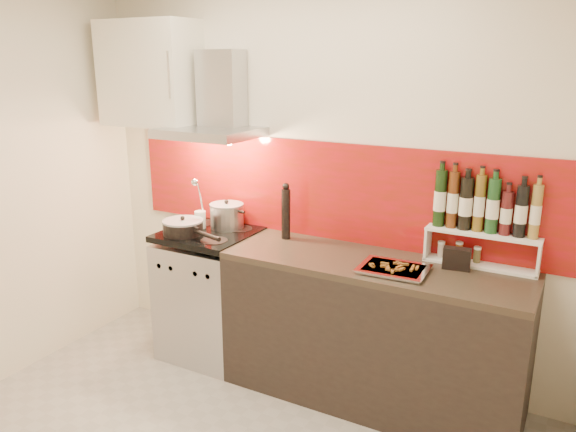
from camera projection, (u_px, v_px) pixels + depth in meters
The scene contains 13 objects.
back_wall at pixel (321, 178), 3.67m from camera, with size 3.40×0.02×2.60m, color silver.
backsplash at pixel (327, 191), 3.66m from camera, with size 3.00×0.02×0.64m, color maroon.
range_stove at pixel (211, 295), 3.97m from camera, with size 0.60×0.60×0.91m.
counter at pixel (372, 331), 3.41m from camera, with size 1.80×0.60×0.90m.
range_hood at pixel (217, 107), 3.74m from camera, with size 0.62×0.50×0.61m.
upper_cabinet at pixel (150, 74), 3.92m from camera, with size 0.70×0.35×0.72m, color white.
stock_pot at pixel (227, 216), 3.90m from camera, with size 0.24×0.24×0.20m.
saute_pan at pixel (184, 227), 3.77m from camera, with size 0.52×0.27×0.13m.
utensil_jar at pixel (200, 214), 3.89m from camera, with size 0.08×0.12×0.37m.
pepper_mill at pixel (286, 212), 3.68m from camera, with size 0.06×0.06×0.38m.
step_shelf at pixel (481, 219), 3.17m from camera, with size 0.63×0.17×0.54m.
caddy_box at pixel (457, 259), 3.16m from camera, with size 0.15×0.06×0.13m, color black.
baking_tray at pixel (394, 269), 3.14m from camera, with size 0.39×0.31×0.03m.
Camera 1 is at (1.54, -1.86, 2.05)m, focal length 35.00 mm.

